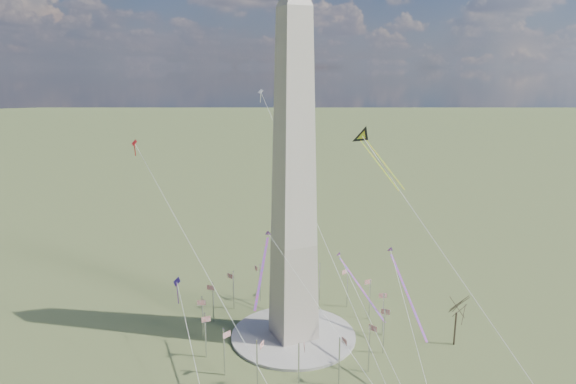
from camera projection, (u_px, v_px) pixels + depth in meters
name	position (u px, v px, depth m)	size (l,w,h in m)	color
ground	(293.00, 337.00, 148.94)	(2000.00, 2000.00, 0.00)	#466231
plaza	(293.00, 335.00, 148.84)	(36.00, 36.00, 0.80)	#A39E95
washington_monument	(294.00, 175.00, 137.60)	(15.56, 15.56, 100.00)	#AFA493
flagpole_ring	(293.00, 314.00, 147.22)	(54.40, 54.40, 13.00)	silver
tree_near	(457.00, 310.00, 142.16)	(8.48, 8.48, 14.85)	#423828
kite_delta_black	(364.00, 139.00, 157.03)	(7.76, 20.49, 16.81)	black
kite_diamond_purple	(177.00, 285.00, 141.98)	(1.51, 2.71, 8.38)	navy
kite_streamer_left	(402.00, 279.00, 131.75)	(6.19, 23.05, 15.99)	#E1234C
kite_streamer_mid	(264.00, 260.00, 127.93)	(11.45, 17.23, 13.46)	#E1234C
kite_streamer_right	(354.00, 277.00, 154.92)	(4.75, 21.82, 15.04)	#E1234C
kite_small_red	(135.00, 144.00, 146.83)	(1.37, 1.88, 4.77)	red
kite_small_white	(261.00, 93.00, 170.61)	(1.41, 1.64, 4.42)	silver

